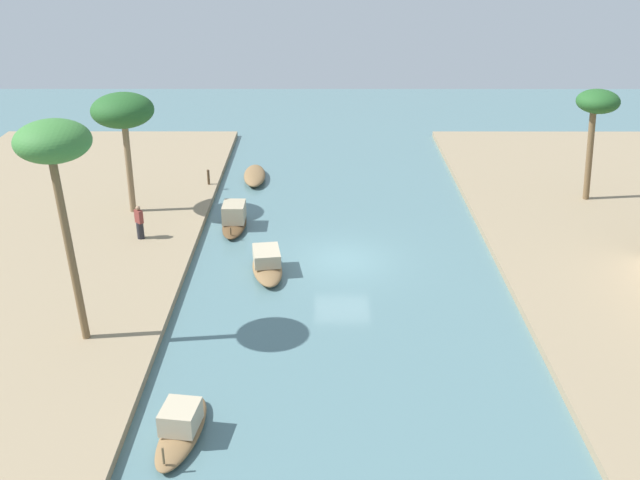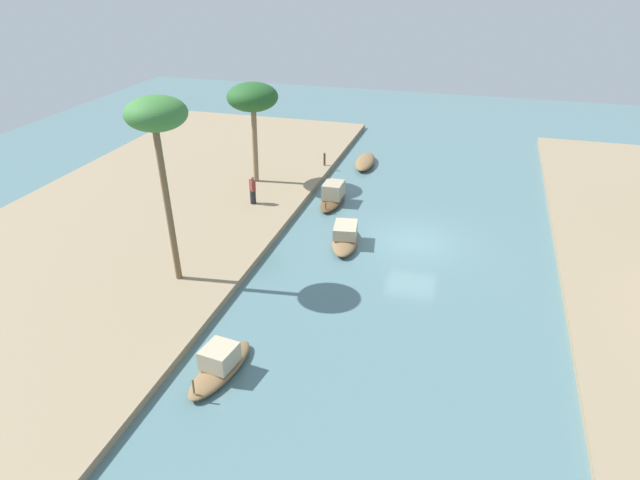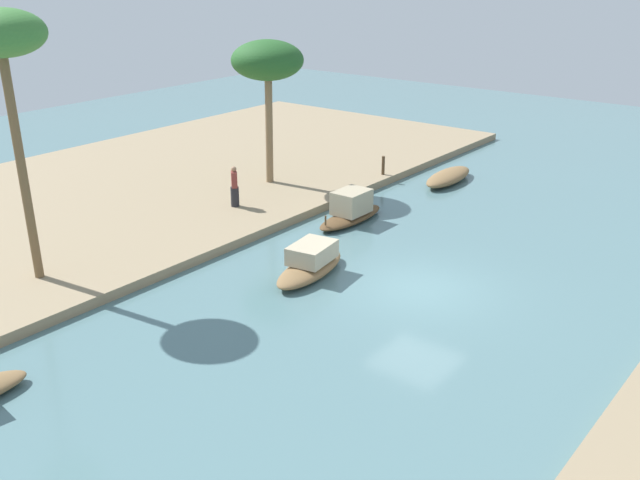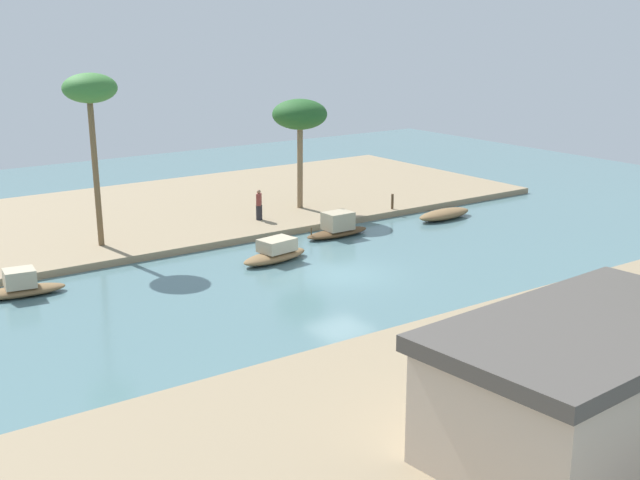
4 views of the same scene
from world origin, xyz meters
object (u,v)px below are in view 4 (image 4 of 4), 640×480
Objects in this scene: sampan_with_red_awning at (275,253)px; palm_tree_left_near at (300,116)px; mooring_post at (392,202)px; sampan_downstream_large at (20,287)px; palm_tree_left_far at (90,93)px; sampan_open_hull at (338,227)px; riverside_building at (588,384)px; sampan_foreground at (444,214)px; person_on_near_bank at (259,206)px.

palm_tree_left_near reaches higher than sampan_with_red_awning.
mooring_post is at bearing 140.55° from palm_tree_left_near.
sampan_downstream_large is 0.45× the size of palm_tree_left_far.
riverside_building is at bearing 69.04° from sampan_open_hull.
mooring_post is 17.32m from palm_tree_left_far.
riverside_building is at bearing 59.94° from mooring_post.
sampan_foreground is 0.62× the size of palm_tree_left_near.
palm_tree_left_near is 0.76× the size of palm_tree_left_far.
sampan_open_hull is at bearing 75.85° from palm_tree_left_near.
sampan_with_red_awning is 10.71m from palm_tree_left_near.
sampan_open_hull is 13.32m from palm_tree_left_far.
palm_tree_left_far reaches higher than mooring_post.
riverside_building is at bearing 29.26° from person_on_near_bank.
sampan_open_hull is 0.60× the size of palm_tree_left_near.
palm_tree_left_far reaches higher than person_on_near_bank.
person_on_near_bank is at bearing 18.49° from palm_tree_left_near.
sampan_downstream_large is at bearing -73.61° from riverside_building.
palm_tree_left_far is at bearing -55.60° from sampan_with_red_awning.
palm_tree_left_near is at bearing -139.66° from sampan_with_red_awning.
palm_tree_left_far is at bearing -48.13° from person_on_near_bank.
sampan_with_red_awning is at bearing 178.64° from sampan_downstream_large.
palm_tree_left_far is at bearing -87.82° from riverside_building.
person_on_near_bank reaches higher than sampan_with_red_awning.
mooring_post is at bearing 116.49° from person_on_near_bank.
sampan_with_red_awning is at bearing 17.25° from person_on_near_bank.
riverside_building reaches higher than sampan_open_hull.
palm_tree_left_near reaches higher than sampan_open_hull.
sampan_foreground is at bearing -129.86° from riverside_building.
sampan_downstream_large is 4.27× the size of mooring_post.
mooring_post reaches higher than sampan_with_red_awning.
palm_tree_left_near reaches higher than person_on_near_bank.
sampan_open_hull is 2.24× the size of person_on_near_bank.
palm_tree_left_far is at bearing -8.00° from mooring_post.
sampan_open_hull is 4.29× the size of mooring_post.
sampan_foreground is at bearing 165.22° from palm_tree_left_far.
sampan_foreground is at bearing 124.58° from mooring_post.
person_on_near_bank is at bearing -63.55° from sampan_open_hull.
mooring_post is at bearing -167.57° from sampan_with_red_awning.
mooring_post is 0.11× the size of palm_tree_left_far.
mooring_post is 0.09× the size of riverside_building.
sampan_with_red_awning is at bearing 133.02° from palm_tree_left_far.
mooring_post is (-5.25, -1.99, 0.28)m from sampan_open_hull.
sampan_with_red_awning is 19.27m from riverside_building.
palm_tree_left_near reaches higher than sampan_foreground.
person_on_near_bank is 7.59m from mooring_post.
sampan_foreground is at bearing 178.68° from sampan_with_red_awning.
riverside_building is (13.23, 22.86, 1.24)m from mooring_post.
sampan_downstream_large is 18.46m from palm_tree_left_near.
mooring_post reaches higher than sampan_downstream_large.
sampan_open_hull is 1.00× the size of sampan_with_red_awning.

